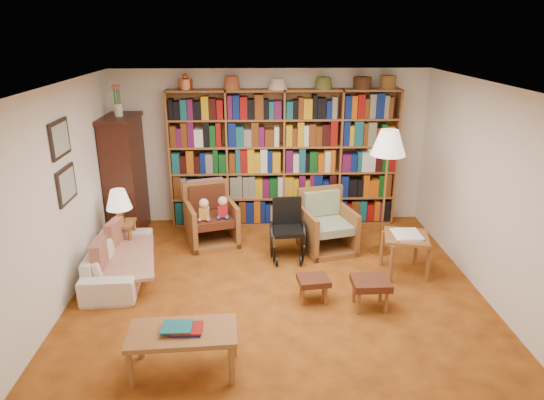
{
  "coord_description": "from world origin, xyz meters",
  "views": [
    {
      "loc": [
        -0.26,
        -5.2,
        3.1
      ],
      "look_at": [
        -0.05,
        0.6,
        1.02
      ],
      "focal_mm": 32.0,
      "sensor_mm": 36.0,
      "label": 1
    }
  ],
  "objects_px": {
    "sofa": "(119,259)",
    "footstool_b": "(371,285)",
    "armchair_sage": "(327,226)",
    "floor_lamp": "(388,148)",
    "armchair_leather": "(212,218)",
    "wheelchair": "(287,230)",
    "side_table_papers": "(406,241)",
    "side_table_lamp": "(122,232)",
    "coffee_table": "(183,336)",
    "footstool_a": "(314,282)"
  },
  "relations": [
    {
      "from": "side_table_lamp",
      "to": "wheelchair",
      "type": "height_order",
      "value": "wheelchair"
    },
    {
      "from": "sofa",
      "to": "side_table_papers",
      "type": "xyz_separation_m",
      "value": [
        3.74,
        -0.08,
        0.23
      ]
    },
    {
      "from": "coffee_table",
      "to": "armchair_sage",
      "type": "bearing_deg",
      "value": 57.2
    },
    {
      "from": "sofa",
      "to": "side_table_papers",
      "type": "height_order",
      "value": "side_table_papers"
    },
    {
      "from": "side_table_lamp",
      "to": "footstool_b",
      "type": "bearing_deg",
      "value": -24.82
    },
    {
      "from": "side_table_lamp",
      "to": "side_table_papers",
      "type": "height_order",
      "value": "side_table_papers"
    },
    {
      "from": "armchair_leather",
      "to": "coffee_table",
      "type": "height_order",
      "value": "armchair_leather"
    },
    {
      "from": "wheelchair",
      "to": "footstool_b",
      "type": "xyz_separation_m",
      "value": [
        0.87,
        -1.42,
        -0.09
      ]
    },
    {
      "from": "wheelchair",
      "to": "footstool_b",
      "type": "relative_size",
      "value": 1.94
    },
    {
      "from": "wheelchair",
      "to": "footstool_b",
      "type": "distance_m",
      "value": 1.67
    },
    {
      "from": "side_table_papers",
      "to": "wheelchair",
      "type": "bearing_deg",
      "value": 157.86
    },
    {
      "from": "sofa",
      "to": "footstool_b",
      "type": "relative_size",
      "value": 3.76
    },
    {
      "from": "footstool_b",
      "to": "sofa",
      "type": "bearing_deg",
      "value": 164.11
    },
    {
      "from": "floor_lamp",
      "to": "coffee_table",
      "type": "bearing_deg",
      "value": -134.9
    },
    {
      "from": "sofa",
      "to": "side_table_lamp",
      "type": "bearing_deg",
      "value": 6.62
    },
    {
      "from": "sofa",
      "to": "footstool_a",
      "type": "xyz_separation_m",
      "value": [
        2.46,
        -0.71,
        0.01
      ]
    },
    {
      "from": "side_table_lamp",
      "to": "footstool_a",
      "type": "height_order",
      "value": "side_table_lamp"
    },
    {
      "from": "floor_lamp",
      "to": "coffee_table",
      "type": "xyz_separation_m",
      "value": [
        -2.5,
        -2.51,
        -1.17
      ]
    },
    {
      "from": "side_table_papers",
      "to": "footstool_b",
      "type": "height_order",
      "value": "side_table_papers"
    },
    {
      "from": "armchair_leather",
      "to": "wheelchair",
      "type": "distance_m",
      "value": 1.24
    },
    {
      "from": "armchair_sage",
      "to": "floor_lamp",
      "type": "height_order",
      "value": "floor_lamp"
    },
    {
      "from": "armchair_leather",
      "to": "coffee_table",
      "type": "bearing_deg",
      "value": -90.59
    },
    {
      "from": "sofa",
      "to": "footstool_b",
      "type": "distance_m",
      "value": 3.23
    },
    {
      "from": "footstool_b",
      "to": "armchair_leather",
      "type": "bearing_deg",
      "value": 135.0
    },
    {
      "from": "armchair_leather",
      "to": "wheelchair",
      "type": "bearing_deg",
      "value": -26.85
    },
    {
      "from": "wheelchair",
      "to": "coffee_table",
      "type": "xyz_separation_m",
      "value": [
        -1.14,
        -2.45,
        0.0
      ]
    },
    {
      "from": "armchair_leather",
      "to": "floor_lamp",
      "type": "bearing_deg",
      "value": -11.42
    },
    {
      "from": "wheelchair",
      "to": "armchair_sage",
      "type": "bearing_deg",
      "value": 22.14
    },
    {
      "from": "armchair_leather",
      "to": "footstool_b",
      "type": "distance_m",
      "value": 2.8
    },
    {
      "from": "armchair_leather",
      "to": "side_table_papers",
      "type": "bearing_deg",
      "value": -24.17
    },
    {
      "from": "armchair_sage",
      "to": "side_table_lamp",
      "type": "bearing_deg",
      "value": -176.5
    },
    {
      "from": "side_table_lamp",
      "to": "footstool_a",
      "type": "bearing_deg",
      "value": -27.02
    },
    {
      "from": "side_table_papers",
      "to": "footstool_b",
      "type": "relative_size",
      "value": 1.52
    },
    {
      "from": "wheelchair",
      "to": "floor_lamp",
      "type": "bearing_deg",
      "value": 2.56
    },
    {
      "from": "floor_lamp",
      "to": "armchair_sage",
      "type": "bearing_deg",
      "value": 166.6
    },
    {
      "from": "sofa",
      "to": "armchair_leather",
      "type": "height_order",
      "value": "armchair_leather"
    },
    {
      "from": "sofa",
      "to": "armchair_sage",
      "type": "relative_size",
      "value": 1.82
    },
    {
      "from": "armchair_leather",
      "to": "footstool_a",
      "type": "xyz_separation_m",
      "value": [
        1.34,
        -1.8,
        -0.12
      ]
    },
    {
      "from": "side_table_papers",
      "to": "coffee_table",
      "type": "distance_m",
      "value": 3.22
    },
    {
      "from": "sofa",
      "to": "armchair_leather",
      "type": "relative_size",
      "value": 1.75
    },
    {
      "from": "armchair_sage",
      "to": "coffee_table",
      "type": "distance_m",
      "value": 3.21
    },
    {
      "from": "footstool_a",
      "to": "footstool_b",
      "type": "height_order",
      "value": "footstool_b"
    },
    {
      "from": "armchair_leather",
      "to": "armchair_sage",
      "type": "xyz_separation_m",
      "value": [
        1.71,
        -0.32,
        -0.04
      ]
    },
    {
      "from": "armchair_sage",
      "to": "wheelchair",
      "type": "xyz_separation_m",
      "value": [
        -0.6,
        -0.24,
        0.05
      ]
    },
    {
      "from": "sofa",
      "to": "footstool_b",
      "type": "bearing_deg",
      "value": -108.76
    },
    {
      "from": "side_table_papers",
      "to": "side_table_lamp",
      "type": "bearing_deg",
      "value": 170.0
    },
    {
      "from": "sofa",
      "to": "armchair_leather",
      "type": "xyz_separation_m",
      "value": [
        1.13,
        1.09,
        0.13
      ]
    },
    {
      "from": "sofa",
      "to": "coffee_table",
      "type": "bearing_deg",
      "value": -153.12
    },
    {
      "from": "footstool_b",
      "to": "floor_lamp",
      "type": "bearing_deg",
      "value": 71.56
    },
    {
      "from": "side_table_papers",
      "to": "footstool_b",
      "type": "distance_m",
      "value": 1.04
    }
  ]
}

